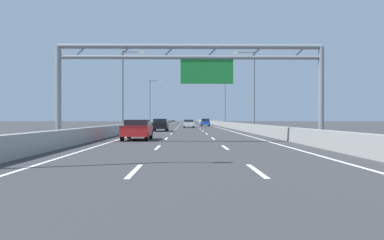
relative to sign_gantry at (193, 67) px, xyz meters
The scene contains 48 objects.
ground_plane 74.42m from the sign_gantry, 90.10° to the left, with size 260.00×260.00×0.00m, color #38383A.
lane_dash_left_1 14.24m from the sign_gantry, 98.31° to the right, with size 0.16×3.00×0.01m, color white.
lane_dash_left_2 6.74m from the sign_gantry, 114.52° to the right, with size 0.16×3.00×0.01m, color white.
lane_dash_left_3 7.08m from the sign_gantry, 112.10° to the left, with size 0.16×3.00×0.01m, color white.
lane_dash_left_4 14.73m from the sign_gantry, 98.00° to the left, with size 0.16×3.00×0.01m, color white.
lane_dash_left_5 23.36m from the sign_gantry, 94.86° to the left, with size 0.16×3.00×0.01m, color white.
lane_dash_left_6 32.19m from the sign_gantry, 93.48° to the left, with size 0.16×3.00×0.01m, color white.
lane_dash_left_7 41.10m from the sign_gantry, 92.72° to the left, with size 0.16×3.00×0.01m, color white.
lane_dash_left_8 50.04m from the sign_gantry, 92.23° to the left, with size 0.16×3.00×0.01m, color white.
lane_dash_left_9 58.99m from the sign_gantry, 91.88° to the left, with size 0.16×3.00×0.01m, color white.
lane_dash_left_10 67.96m from the sign_gantry, 91.63° to the left, with size 0.16×3.00×0.01m, color white.
lane_dash_left_11 76.94m from the sign_gantry, 91.44° to the left, with size 0.16×3.00×0.01m, color white.
lane_dash_left_12 85.92m from the sign_gantry, 91.29° to the left, with size 0.16×3.00×0.01m, color white.
lane_dash_left_13 94.91m from the sign_gantry, 91.17° to the left, with size 0.16×3.00×0.01m, color white.
lane_dash_left_14 103.89m from the sign_gantry, 91.07° to the left, with size 0.16×3.00×0.01m, color white.
lane_dash_left_15 112.88m from the sign_gantry, 90.98° to the left, with size 0.16×3.00×0.01m, color white.
lane_dash_left_16 121.87m from the sign_gantry, 90.91° to the left, with size 0.16×3.00×0.01m, color white.
lane_dash_left_17 130.87m from the sign_gantry, 90.85° to the left, with size 0.16×3.00×0.01m, color white.
lane_dash_right_1 14.20m from the sign_gantry, 82.83° to the right, with size 0.16×3.00×0.01m, color white.
lane_dash_right_2 6.67m from the sign_gantry, 68.54° to the right, with size 0.16×3.00×0.01m, color white.
lane_dash_right_3 7.01m from the sign_gantry, 70.71° to the left, with size 0.16×3.00×0.01m, color white.
lane_dash_right_4 14.69m from the sign_gantry, 83.10° to the left, with size 0.16×3.00×0.01m, color white.
lane_dash_right_5 23.34m from the sign_gantry, 85.81° to the left, with size 0.16×3.00×0.01m, color white.
lane_dash_right_6 32.18m from the sign_gantry, 87.00° to the left, with size 0.16×3.00×0.01m, color white.
lane_dash_right_7 41.09m from the sign_gantry, 87.66° to the left, with size 0.16×3.00×0.01m, color white.
lane_dash_right_8 50.03m from the sign_gantry, 88.08° to the left, with size 0.16×3.00×0.01m, color white.
lane_dash_right_9 58.99m from the sign_gantry, 88.38° to the left, with size 0.16×3.00×0.01m, color white.
lane_dash_right_10 67.96m from the sign_gantry, 88.59° to the left, with size 0.16×3.00×0.01m, color white.
lane_dash_right_11 76.93m from the sign_gantry, 88.76° to the left, with size 0.16×3.00×0.01m, color white.
lane_dash_right_12 85.92m from the sign_gantry, 88.89° to the left, with size 0.16×3.00×0.01m, color white.
lane_dash_right_13 94.90m from the sign_gantry, 88.99° to the left, with size 0.16×3.00×0.01m, color white.
lane_dash_right_14 103.89m from the sign_gantry, 89.08° to the left, with size 0.16×3.00×0.01m, color white.
lane_dash_right_15 112.88m from the sign_gantry, 89.15° to the left, with size 0.16×3.00×0.01m, color white.
lane_dash_right_16 121.87m from the sign_gantry, 89.22° to the left, with size 0.16×3.00×0.01m, color white.
lane_dash_right_17 130.86m from the sign_gantry, 89.27° to the left, with size 0.16×3.00×0.01m, color white.
edge_line_left 62.68m from the sign_gantry, 94.94° to the left, with size 0.16×176.00×0.01m, color white.
edge_line_right 62.66m from the sign_gantry, 85.30° to the left, with size 0.16×176.00×0.01m, color white.
barrier_left 84.67m from the sign_gantry, 94.77° to the left, with size 0.45×220.00×0.95m.
barrier_right 84.65m from the sign_gantry, 85.41° to the left, with size 0.45×220.00×0.95m.
sign_gantry is the anchor object (origin of this frame).
streetlamp_left_mid 21.27m from the sign_gantry, 110.94° to the left, with size 2.58×0.28×9.50m.
streetlamp_right_mid 21.18m from the sign_gantry, 69.74° to the left, with size 2.58×0.28×9.50m.
streetlamp_left_far 53.46m from the sign_gantry, 98.17° to the left, with size 2.58×0.28×9.50m.
streetlamp_right_far 53.42m from the sign_gantry, 82.11° to the left, with size 2.58×0.28×9.50m.
white_car 40.45m from the sign_gantry, 89.94° to the left, with size 1.80×4.38×1.39m.
blue_car 53.05m from the sign_gantry, 86.20° to the left, with size 1.77×4.13×1.54m.
red_car 6.45m from the sign_gantry, 142.66° to the left, with size 1.89×4.22×1.47m.
black_car 22.68m from the sign_gantry, 99.21° to the left, with size 1.80×4.31×1.53m.
Camera 1 is at (-0.28, 1.40, 1.55)m, focal length 35.32 mm.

